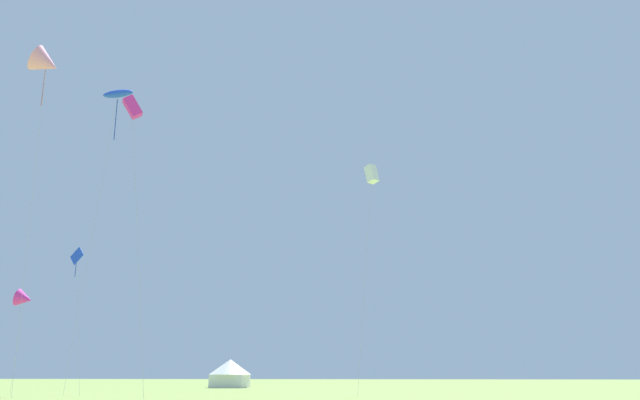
{
  "coord_description": "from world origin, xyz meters",
  "views": [
    {
      "loc": [
        4.37,
        -2.96,
        1.61
      ],
      "look_at": [
        0.0,
        32.0,
        11.1
      ],
      "focal_mm": 36.3,
      "sensor_mm": 36.0,
      "label": 1
    }
  ],
  "objects_px": {
    "kite_magenta_box": "(133,108)",
    "kite_magenta_delta": "(24,299)",
    "kite_blue_parafoil": "(118,94)",
    "kite_pink_delta": "(46,63)",
    "kite_blue_diamond": "(77,259)",
    "kite_white_box": "(372,175)",
    "festival_tent_center": "(230,372)"
  },
  "relations": [
    {
      "from": "kite_blue_diamond",
      "to": "kite_white_box",
      "type": "xyz_separation_m",
      "value": [
        24.96,
        1.44,
        6.94
      ]
    },
    {
      "from": "festival_tent_center",
      "to": "kite_blue_parafoil",
      "type": "bearing_deg",
      "value": -98.04
    },
    {
      "from": "kite_pink_delta",
      "to": "festival_tent_center",
      "type": "height_order",
      "value": "kite_pink_delta"
    },
    {
      "from": "kite_magenta_box",
      "to": "festival_tent_center",
      "type": "height_order",
      "value": "kite_magenta_box"
    },
    {
      "from": "kite_blue_parafoil",
      "to": "kite_magenta_delta",
      "type": "distance_m",
      "value": 19.4
    },
    {
      "from": "kite_pink_delta",
      "to": "kite_blue_diamond",
      "type": "distance_m",
      "value": 16.32
    },
    {
      "from": "kite_magenta_box",
      "to": "kite_magenta_delta",
      "type": "height_order",
      "value": "kite_magenta_box"
    },
    {
      "from": "kite_magenta_delta",
      "to": "festival_tent_center",
      "type": "distance_m",
      "value": 29.11
    },
    {
      "from": "kite_white_box",
      "to": "festival_tent_center",
      "type": "xyz_separation_m",
      "value": [
        -18.44,
        25.48,
        -16.13
      ]
    },
    {
      "from": "kite_magenta_box",
      "to": "kite_blue_diamond",
      "type": "height_order",
      "value": "kite_magenta_box"
    },
    {
      "from": "kite_blue_diamond",
      "to": "festival_tent_center",
      "type": "relative_size",
      "value": 2.39
    },
    {
      "from": "kite_magenta_box",
      "to": "festival_tent_center",
      "type": "xyz_separation_m",
      "value": [
        -3.07,
        39.53,
        -17.05
      ]
    },
    {
      "from": "kite_blue_parafoil",
      "to": "kite_pink_delta",
      "type": "distance_m",
      "value": 6.8
    },
    {
      "from": "kite_magenta_delta",
      "to": "kite_blue_diamond",
      "type": "bearing_deg",
      "value": -9.01
    },
    {
      "from": "kite_white_box",
      "to": "kite_magenta_delta",
      "type": "bearing_deg",
      "value": -178.69
    },
    {
      "from": "kite_blue_parafoil",
      "to": "kite_pink_delta",
      "type": "height_order",
      "value": "kite_pink_delta"
    },
    {
      "from": "kite_magenta_box",
      "to": "festival_tent_center",
      "type": "distance_m",
      "value": 43.16
    },
    {
      "from": "kite_blue_parafoil",
      "to": "kite_blue_diamond",
      "type": "xyz_separation_m",
      "value": [
        -2.64,
        0.58,
        -14.66
      ]
    },
    {
      "from": "kite_pink_delta",
      "to": "kite_magenta_box",
      "type": "bearing_deg",
      "value": -30.71
    },
    {
      "from": "kite_blue_diamond",
      "to": "kite_blue_parafoil",
      "type": "bearing_deg",
      "value": -12.41
    },
    {
      "from": "kite_blue_parafoil",
      "to": "kite_magenta_delta",
      "type": "relative_size",
      "value": 3.04
    },
    {
      "from": "kite_pink_delta",
      "to": "festival_tent_center",
      "type": "relative_size",
      "value": 5.43
    },
    {
      "from": "kite_blue_parafoil",
      "to": "festival_tent_center",
      "type": "distance_m",
      "value": 36.6
    },
    {
      "from": "kite_white_box",
      "to": "kite_magenta_delta",
      "type": "distance_m",
      "value": 31.43
    },
    {
      "from": "kite_pink_delta",
      "to": "kite_white_box",
      "type": "relative_size",
      "value": 1.46
    },
    {
      "from": "kite_magenta_box",
      "to": "kite_blue_diamond",
      "type": "distance_m",
      "value": 17.69
    },
    {
      "from": "kite_magenta_box",
      "to": "kite_blue_diamond",
      "type": "xyz_separation_m",
      "value": [
        -9.59,
        12.61,
        -7.86
      ]
    },
    {
      "from": "kite_blue_parafoil",
      "to": "kite_white_box",
      "type": "height_order",
      "value": "kite_blue_parafoil"
    },
    {
      "from": "kite_magenta_box",
      "to": "kite_blue_diamond",
      "type": "relative_size",
      "value": 1.63
    },
    {
      "from": "kite_pink_delta",
      "to": "kite_blue_parafoil",
      "type": "bearing_deg",
      "value": 58.31
    },
    {
      "from": "kite_blue_diamond",
      "to": "kite_magenta_box",
      "type": "bearing_deg",
      "value": -52.74
    },
    {
      "from": "kite_pink_delta",
      "to": "kite_white_box",
      "type": "bearing_deg",
      "value": 16.77
    }
  ]
}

